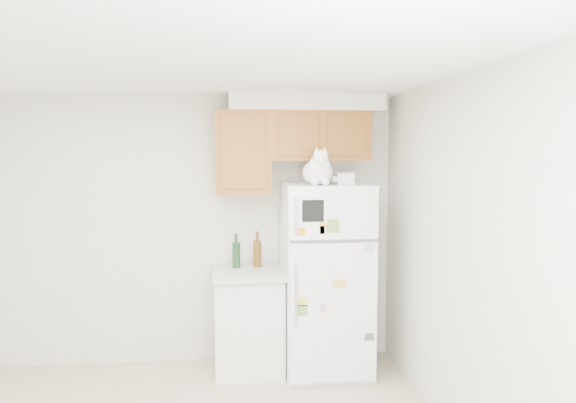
{
  "coord_description": "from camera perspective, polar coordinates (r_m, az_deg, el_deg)",
  "views": [
    {
      "loc": [
        0.34,
        -3.28,
        1.98
      ],
      "look_at": [
        0.88,
        1.55,
        1.55
      ],
      "focal_mm": 35.0,
      "sensor_mm": 36.0,
      "label": 1
    }
  ],
  "objects": [
    {
      "name": "room_shell",
      "position": [
        3.54,
        -9.87,
        -0.01
      ],
      "size": [
        3.84,
        4.04,
        2.52
      ],
      "color": "silver",
      "rests_on": "ground_plane"
    },
    {
      "name": "refrigerator",
      "position": [
        5.09,
        3.88,
        -7.77
      ],
      "size": [
        0.76,
        0.78,
        1.7
      ],
      "color": "white",
      "rests_on": "ground_plane"
    },
    {
      "name": "base_counter",
      "position": [
        5.19,
        -3.98,
        -11.96
      ],
      "size": [
        0.64,
        0.64,
        0.92
      ],
      "color": "white",
      "rests_on": "ground_plane"
    },
    {
      "name": "cat",
      "position": [
        4.79,
        3.11,
        3.16
      ],
      "size": [
        0.32,
        0.46,
        0.33
      ],
      "color": "white",
      "rests_on": "refrigerator"
    },
    {
      "name": "storage_box_back",
      "position": [
        5.09,
        5.9,
        2.44
      ],
      "size": [
        0.22,
        0.19,
        0.1
      ],
      "primitive_type": "cube",
      "rotation": [
        0.0,
        0.0,
        -0.39
      ],
      "color": "white",
      "rests_on": "refrigerator"
    },
    {
      "name": "storage_box_front",
      "position": [
        4.93,
        5.78,
        2.3
      ],
      "size": [
        0.15,
        0.11,
        0.09
      ],
      "primitive_type": "cube",
      "rotation": [
        0.0,
        0.0,
        0.02
      ],
      "color": "white",
      "rests_on": "refrigerator"
    },
    {
      "name": "bottle_green",
      "position": [
        5.17,
        -5.28,
        -4.98
      ],
      "size": [
        0.07,
        0.07,
        0.32
      ],
      "primitive_type": null,
      "color": "#19381E",
      "rests_on": "base_counter"
    },
    {
      "name": "bottle_amber",
      "position": [
        5.21,
        -3.13,
        -4.85
      ],
      "size": [
        0.08,
        0.08,
        0.33
      ],
      "primitive_type": null,
      "color": "#593814",
      "rests_on": "base_counter"
    }
  ]
}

